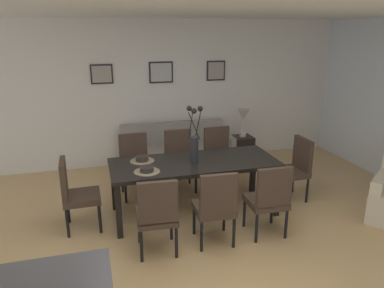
% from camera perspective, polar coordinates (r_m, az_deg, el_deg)
% --- Properties ---
extents(ground_plane, '(9.00, 9.00, 0.00)m').
position_cam_1_polar(ground_plane, '(4.28, 1.59, -16.92)').
color(ground_plane, tan).
extents(back_wall_panel, '(9.00, 0.10, 2.60)m').
position_cam_1_polar(back_wall_panel, '(6.81, -6.49, 7.79)').
color(back_wall_panel, silver).
rests_on(back_wall_panel, ground).
extents(ceiling_panel, '(9.00, 7.20, 0.08)m').
position_cam_1_polar(ceiling_panel, '(3.94, 0.09, 20.65)').
color(ceiling_panel, white).
extents(dining_table, '(2.20, 0.89, 0.74)m').
position_cam_1_polar(dining_table, '(4.90, 0.34, -3.48)').
color(dining_table, black).
rests_on(dining_table, ground).
extents(dining_chair_near_left, '(0.47, 0.47, 0.92)m').
position_cam_1_polar(dining_chair_near_left, '(4.08, -5.42, -10.50)').
color(dining_chair_near_left, '#3D2D23').
rests_on(dining_chair_near_left, ground).
extents(dining_chair_near_right, '(0.45, 0.45, 0.92)m').
position_cam_1_polar(dining_chair_near_right, '(5.60, -8.82, -2.76)').
color(dining_chair_near_right, '#3D2D23').
rests_on(dining_chair_near_right, ground).
extents(dining_chair_far_left, '(0.46, 0.46, 0.92)m').
position_cam_1_polar(dining_chair_far_left, '(4.25, 3.68, -9.29)').
color(dining_chair_far_left, '#3D2D23').
rests_on(dining_chair_far_left, ground).
extents(dining_chair_far_right, '(0.44, 0.44, 0.92)m').
position_cam_1_polar(dining_chair_far_right, '(5.74, -1.95, -2.04)').
color(dining_chair_far_right, '#3D2D23').
rests_on(dining_chair_far_right, ground).
extents(dining_chair_mid_left, '(0.45, 0.45, 0.92)m').
position_cam_1_polar(dining_chair_mid_left, '(4.50, 11.81, -8.04)').
color(dining_chair_mid_left, '#3D2D23').
rests_on(dining_chair_mid_left, ground).
extents(dining_chair_mid_right, '(0.47, 0.47, 0.92)m').
position_cam_1_polar(dining_chair_mid_right, '(5.91, 4.18, -1.49)').
color(dining_chair_mid_right, '#3D2D23').
rests_on(dining_chair_mid_right, ground).
extents(dining_chair_head_west, '(0.45, 0.45, 0.92)m').
position_cam_1_polar(dining_chair_head_west, '(4.78, -17.65, -6.96)').
color(dining_chair_head_west, '#3D2D23').
rests_on(dining_chair_head_west, ground).
extents(dining_chair_head_east, '(0.45, 0.45, 0.92)m').
position_cam_1_polar(dining_chair_head_east, '(5.58, 15.62, -3.27)').
color(dining_chair_head_east, '#3D2D23').
rests_on(dining_chair_head_east, ground).
extents(centerpiece_vase, '(0.21, 0.23, 0.73)m').
position_cam_1_polar(centerpiece_vase, '(4.79, 0.35, 0.47)').
color(centerpiece_vase, '#232326').
rests_on(centerpiece_vase, dining_table).
extents(placemat_near_left, '(0.32, 0.32, 0.01)m').
position_cam_1_polar(placemat_near_left, '(4.57, -6.97, -4.25)').
color(placemat_near_left, '#7F705B').
rests_on(placemat_near_left, dining_table).
extents(bowl_near_left, '(0.17, 0.17, 0.07)m').
position_cam_1_polar(bowl_near_left, '(4.55, -6.99, -3.81)').
color(bowl_near_left, '#2D2826').
rests_on(bowl_near_left, dining_table).
extents(placemat_near_right, '(0.32, 0.32, 0.01)m').
position_cam_1_polar(placemat_near_right, '(4.94, -7.70, -2.60)').
color(placemat_near_right, '#7F705B').
rests_on(placemat_near_right, dining_table).
extents(bowl_near_right, '(0.17, 0.17, 0.07)m').
position_cam_1_polar(bowl_near_right, '(4.92, -7.71, -2.19)').
color(bowl_near_right, '#2D2826').
rests_on(bowl_near_right, dining_table).
extents(sofa, '(1.90, 0.84, 0.80)m').
position_cam_1_polar(sofa, '(6.59, -2.40, -1.58)').
color(sofa, gray).
rests_on(sofa, ground).
extents(side_table, '(0.36, 0.36, 0.52)m').
position_cam_1_polar(side_table, '(6.95, 7.72, -0.90)').
color(side_table, black).
rests_on(side_table, ground).
extents(table_lamp, '(0.22, 0.22, 0.51)m').
position_cam_1_polar(table_lamp, '(6.78, 7.94, 4.19)').
color(table_lamp, beige).
rests_on(table_lamp, side_table).
extents(framed_picture_left, '(0.37, 0.03, 0.33)m').
position_cam_1_polar(framed_picture_left, '(6.61, -13.77, 10.44)').
color(framed_picture_left, black).
extents(framed_picture_center, '(0.43, 0.03, 0.37)m').
position_cam_1_polar(framed_picture_center, '(6.72, -4.79, 10.97)').
color(framed_picture_center, black).
extents(framed_picture_right, '(0.35, 0.03, 0.36)m').
position_cam_1_polar(framed_picture_right, '(6.99, 3.71, 11.23)').
color(framed_picture_right, black).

